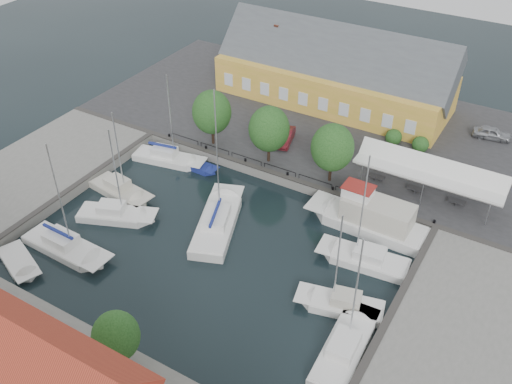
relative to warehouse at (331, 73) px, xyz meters
The scene contains 21 objects.
ground 28.82m from the warehouse, 84.77° to the right, with size 140.00×140.00×0.00m, color black.
north_quay 7.13m from the warehouse, 64.14° to the right, with size 56.00×26.00×1.00m, color #2D2D30.
west_quay 36.24m from the warehouse, 122.58° to the right, with size 12.00×24.00×1.00m, color slate.
east_quay 39.27m from the warehouse, 50.98° to the right, with size 12.00×24.00×1.00m, color slate.
quay_edge_fittings 23.99m from the warehouse, 83.67° to the right, with size 56.00×24.72×0.40m.
warehouse is the anchor object (origin of this frame).
tent_canopy 21.63m from the warehouse, 39.86° to the right, with size 14.00×4.00×2.83m.
quay_trees 16.37m from the warehouse, 87.91° to the right, with size 18.20×4.20×6.30m.
car_silver 19.91m from the warehouse, ahead, with size 1.66×4.11×1.40m, color #9B9DA2.
car_red 12.46m from the warehouse, 88.52° to the right, with size 1.48×4.25×1.40m, color maroon.
center_sailboat 27.42m from the warehouse, 87.34° to the right, with size 6.51×10.69×14.07m.
trawler 24.48m from the warehouse, 56.29° to the right, with size 11.47×3.56×5.00m.
east_boat_a 29.10m from the warehouse, 59.06° to the right, with size 8.17×3.38×11.32m.
east_boat_b 34.32m from the warehouse, 63.54° to the right, with size 7.26×3.77×9.76m.
east_boat_c 38.51m from the warehouse, 63.56° to the right, with size 3.07×8.60×10.81m.
west_boat_a 23.07m from the warehouse, 114.73° to the right, with size 8.37×3.78×10.85m.
west_boat_b 29.73m from the warehouse, 109.72° to the right, with size 7.44×3.39×10.01m.
west_boat_c 32.12m from the warehouse, 104.03° to the right, with size 7.77×5.00×10.28m.
west_boat_d 37.76m from the warehouse, 102.95° to the right, with size 9.04×2.93×11.88m.
launch_sw 41.50m from the warehouse, 104.85° to the right, with size 5.90×3.96×0.98m.
launch_nw 21.30m from the warehouse, 106.05° to the right, with size 4.23×1.79×0.88m.
Camera 1 is at (22.36, -31.91, 33.87)m, focal length 40.00 mm.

